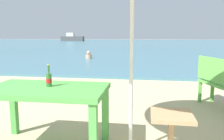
% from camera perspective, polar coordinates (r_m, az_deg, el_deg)
% --- Properties ---
extents(sea_water, '(120.00, 50.00, 0.08)m').
position_cam_1_polar(sea_water, '(31.96, 7.93, 6.36)').
color(sea_water, teal).
rests_on(sea_water, ground_plane).
extents(picnic_table_green, '(1.40, 0.80, 0.76)m').
position_cam_1_polar(picnic_table_green, '(2.84, -15.83, -6.29)').
color(picnic_table_green, '#4C9E47').
rests_on(picnic_table_green, ground_plane).
extents(beer_bottle_amber, '(0.07, 0.07, 0.26)m').
position_cam_1_polar(beer_bottle_amber, '(2.84, -15.29, -2.08)').
color(beer_bottle_amber, '#2D662D').
rests_on(beer_bottle_amber, picnic_table_green).
extents(side_table_wood, '(0.44, 0.44, 0.54)m').
position_cam_1_polar(side_table_wood, '(2.64, 14.35, -14.22)').
color(side_table_wood, tan).
rests_on(side_table_wood, ground_plane).
extents(bench_green_left, '(0.74, 1.25, 0.95)m').
position_cam_1_polar(bench_green_left, '(4.59, 25.44, -2.49)').
color(bench_green_left, '#60B24C').
rests_on(bench_green_left, ground_plane).
extents(swimmer_person, '(0.34, 0.34, 0.41)m').
position_cam_1_polar(swimmer_person, '(12.56, -5.75, 3.60)').
color(swimmer_person, tan).
rests_on(swimmer_person, sea_water).
extents(boat_cargo_ship, '(4.28, 1.17, 1.56)m').
position_cam_1_polar(boat_cargo_ship, '(44.58, -9.79, 7.77)').
color(boat_cargo_ship, '#4C4C4C').
rests_on(boat_cargo_ship, sea_water).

